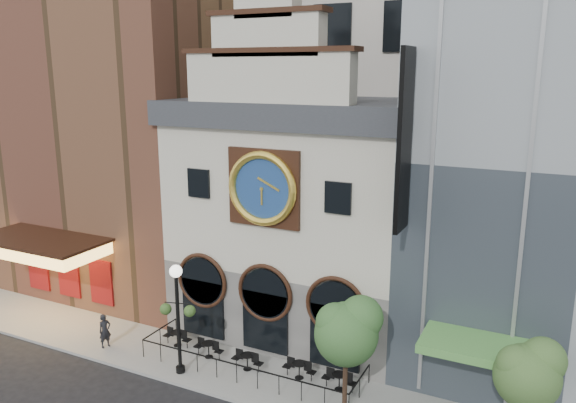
# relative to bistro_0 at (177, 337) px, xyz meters

# --- Properties ---
(ground) EXTENTS (120.00, 120.00, 0.00)m
(ground) POSITION_rel_bistro_0_xyz_m (4.50, -2.84, -0.61)
(ground) COLOR black
(ground) RESTS_ON ground
(sidewalk) EXTENTS (44.00, 5.00, 0.15)m
(sidewalk) POSITION_rel_bistro_0_xyz_m (4.50, -0.34, -0.54)
(sidewalk) COLOR gray
(sidewalk) RESTS_ON ground
(clock_building) EXTENTS (12.60, 8.78, 18.65)m
(clock_building) POSITION_rel_bistro_0_xyz_m (4.50, 4.98, 6.07)
(clock_building) COLOR #605E5B
(clock_building) RESTS_ON ground
(theater_building) EXTENTS (14.00, 15.60, 25.00)m
(theater_building) POSITION_rel_bistro_0_xyz_m (-8.50, 7.12, 11.99)
(theater_building) COLOR brown
(theater_building) RESTS_ON ground
(cafe_railing) EXTENTS (10.60, 2.60, 0.90)m
(cafe_railing) POSITION_rel_bistro_0_xyz_m (4.50, -0.34, -0.01)
(cafe_railing) COLOR black
(cafe_railing) RESTS_ON sidewalk
(bistro_0) EXTENTS (1.58, 0.68, 0.90)m
(bistro_0) POSITION_rel_bistro_0_xyz_m (0.00, 0.00, 0.00)
(bistro_0) COLOR black
(bistro_0) RESTS_ON sidewalk
(bistro_1) EXTENTS (1.58, 0.68, 0.90)m
(bistro_1) POSITION_rel_bistro_0_xyz_m (2.08, -0.27, 0.00)
(bistro_1) COLOR black
(bistro_1) RESTS_ON sidewalk
(bistro_2) EXTENTS (1.58, 0.68, 0.90)m
(bistro_2) POSITION_rel_bistro_0_xyz_m (4.35, -0.43, 0.00)
(bistro_2) COLOR black
(bistro_2) RESTS_ON sidewalk
(bistro_3) EXTENTS (1.58, 0.68, 0.90)m
(bistro_3) POSITION_rel_bistro_0_xyz_m (6.84, -0.05, 0.00)
(bistro_3) COLOR black
(bistro_3) RESTS_ON sidewalk
(bistro_4) EXTENTS (1.58, 0.68, 0.90)m
(bistro_4) POSITION_rel_bistro_0_xyz_m (8.81, -0.13, 0.00)
(bistro_4) COLOR black
(bistro_4) RESTS_ON sidewalk
(pedestrian) EXTENTS (0.60, 0.74, 1.74)m
(pedestrian) POSITION_rel_bistro_0_xyz_m (-3.18, -1.67, 0.41)
(pedestrian) COLOR black
(pedestrian) RESTS_ON sidewalk
(lamppost) EXTENTS (1.63, 0.84, 5.23)m
(lamppost) POSITION_rel_bistro_0_xyz_m (1.68, -2.00, 2.77)
(lamppost) COLOR black
(lamppost) RESTS_ON sidewalk
(tree_left) EXTENTS (2.64, 2.54, 5.08)m
(tree_left) POSITION_rel_bistro_0_xyz_m (9.66, -1.63, 3.26)
(tree_left) COLOR #382619
(tree_left) RESTS_ON sidewalk
(tree_right) EXTENTS (2.39, 2.30, 4.61)m
(tree_right) POSITION_rel_bistro_0_xyz_m (16.25, -1.26, 2.92)
(tree_right) COLOR #382619
(tree_right) RESTS_ON sidewalk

